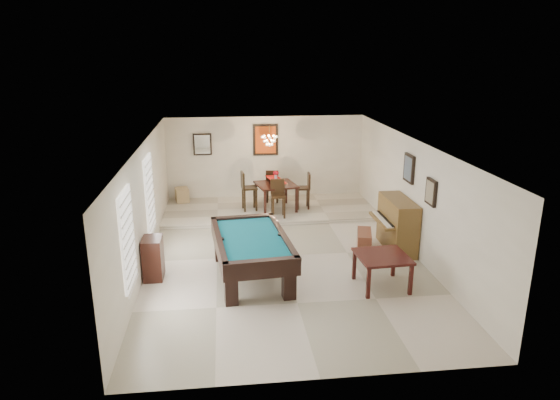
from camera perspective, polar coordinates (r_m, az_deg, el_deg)
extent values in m
cube|color=beige|center=(11.49, 0.34, -6.41)|extent=(6.00, 9.00, 0.02)
cube|color=silver|center=(15.38, -1.66, 4.72)|extent=(6.00, 0.04, 2.60)
cube|color=silver|center=(6.91, 4.91, -11.04)|extent=(6.00, 0.04, 2.60)
cube|color=silver|center=(11.10, -15.21, -0.66)|extent=(0.04, 9.00, 2.60)
cube|color=silver|center=(11.77, 15.02, 0.34)|extent=(0.04, 9.00, 2.60)
cube|color=white|center=(10.73, 0.37, 6.50)|extent=(6.00, 9.00, 0.04)
cube|color=beige|center=(14.49, -1.19, -1.11)|extent=(6.00, 2.50, 0.12)
cube|color=white|center=(9.01, -17.03, -4.23)|extent=(0.06, 1.00, 1.70)
cube|color=white|center=(11.64, -14.69, 0.70)|extent=(0.06, 1.00, 1.70)
cube|color=brown|center=(11.89, 9.59, -4.62)|extent=(0.50, 0.86, 0.45)
cube|color=black|center=(10.58, -14.30, -6.46)|extent=(0.39, 0.58, 0.87)
cube|color=tan|center=(15.30, -11.13, 0.59)|extent=(0.46, 0.53, 0.41)
cube|color=#D84C14|center=(15.22, -1.67, 6.90)|extent=(0.75, 0.06, 0.95)
cube|color=white|center=(15.20, -8.86, 6.31)|extent=(0.55, 0.06, 0.65)
cube|color=slate|center=(11.87, 14.54, 3.52)|extent=(0.06, 0.55, 0.65)
cube|color=gray|center=(10.76, 16.88, 0.87)|extent=(0.06, 0.45, 0.55)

